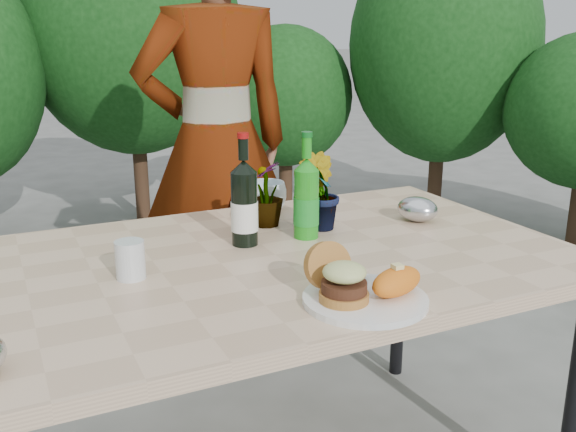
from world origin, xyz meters
name	(u,v)px	position (x,y,z in m)	size (l,w,h in m)	color
patio_table	(275,275)	(0.00, 0.00, 0.69)	(1.60, 1.00, 0.75)	#CFAD8A
shrub_hedge	(153,74)	(0.09, 1.63, 1.13)	(6.89, 5.14, 2.18)	#382316
dinner_plate	(365,300)	(0.05, -0.37, 0.76)	(0.28, 0.28, 0.01)	white
burger_stack	(340,278)	(0.00, -0.36, 0.81)	(0.11, 0.16, 0.11)	#B7722D
sweet_potato	(397,282)	(0.12, -0.39, 0.80)	(0.15, 0.08, 0.06)	orange
grilled_veg	(351,276)	(0.07, -0.28, 0.78)	(0.08, 0.05, 0.03)	olive
wine_bottle	(244,204)	(-0.04, 0.12, 0.87)	(0.08, 0.08, 0.32)	black
sparkling_water	(306,200)	(0.14, 0.10, 0.86)	(0.07, 0.07, 0.31)	#1B8A19
plastic_cup	(130,260)	(-0.39, 0.00, 0.80)	(0.07, 0.07, 0.10)	silver
seedling_left	(318,195)	(0.22, 0.17, 0.85)	(0.11, 0.07, 0.21)	#2B591E
seedling_mid	(319,192)	(0.22, 0.16, 0.87)	(0.13, 0.10, 0.23)	#2D6021
seedling_right	(266,194)	(0.09, 0.26, 0.85)	(0.11, 0.11, 0.20)	#2C5E20
blue_bowl	(266,198)	(0.14, 0.39, 0.80)	(0.13, 0.13, 0.11)	silver
foil_packet_right	(417,209)	(0.54, 0.10, 0.79)	(0.13, 0.11, 0.08)	#B9BBC0
person	(216,145)	(0.16, 0.94, 0.89)	(0.65, 0.43, 1.78)	#9E6C4F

